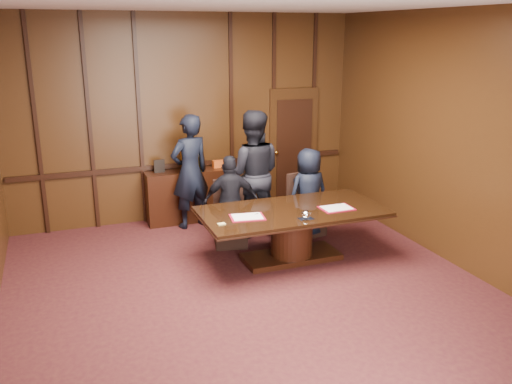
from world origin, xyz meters
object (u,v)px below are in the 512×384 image
at_px(conference_table, 292,226).
at_px(witness_left, 190,172).
at_px(sideboard, 193,193).
at_px(witness_right, 252,174).
at_px(signatory_right, 308,193).
at_px(signatory_left, 231,202).

bearing_deg(conference_table, witness_left, 118.19).
height_order(sideboard, conference_table, sideboard).
relative_size(sideboard, witness_right, 0.79).
height_order(signatory_right, witness_right, witness_right).
bearing_deg(conference_table, signatory_right, 50.91).
bearing_deg(sideboard, signatory_right, -42.00).
xyz_separation_m(sideboard, signatory_left, (0.25, -1.39, 0.23)).
height_order(witness_left, witness_right, witness_right).
bearing_deg(signatory_left, witness_right, -132.01).
distance_m(conference_table, witness_left, 2.18).
distance_m(conference_table, signatory_right, 1.05).
distance_m(signatory_left, signatory_right, 1.30).
xyz_separation_m(signatory_right, witness_right, (-0.82, 0.37, 0.30)).
distance_m(conference_table, signatory_left, 1.05).
distance_m(witness_left, witness_right, 1.09).
bearing_deg(conference_table, signatory_left, 129.09).
height_order(conference_table, witness_left, witness_left).
bearing_deg(witness_right, witness_left, -21.12).
relative_size(sideboard, signatory_left, 1.12).
xyz_separation_m(signatory_left, signatory_right, (1.30, 0.00, 0.01)).
bearing_deg(witness_left, signatory_left, 91.20).
xyz_separation_m(sideboard, witness_left, (-0.11, -0.32, 0.47)).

